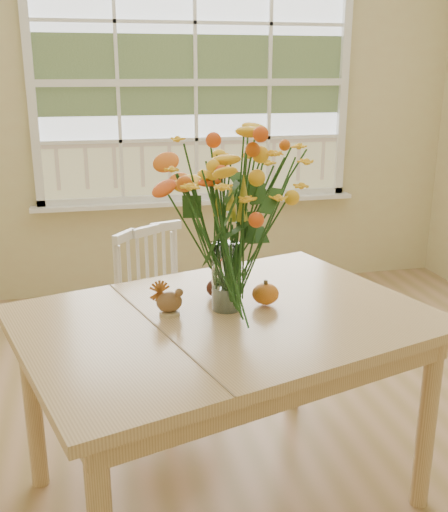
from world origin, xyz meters
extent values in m
cube|color=#9A7B4A|center=(0.00, 0.00, -0.01)|extent=(4.00, 4.50, 0.01)
cube|color=#D1BD85|center=(0.00, 2.25, 1.35)|extent=(4.00, 0.02, 2.70)
cube|color=silver|center=(0.00, 2.23, 1.55)|extent=(2.20, 0.00, 1.60)
cube|color=white|center=(0.00, 2.18, 0.69)|extent=(2.42, 0.12, 0.03)
cube|color=tan|center=(-0.33, -0.18, 0.76)|extent=(1.68, 1.41, 0.04)
cube|color=tan|center=(-0.33, -0.18, 0.69)|extent=(1.53, 1.26, 0.10)
cylinder|color=tan|center=(-1.06, 0.04, 0.37)|extent=(0.07, 0.07, 0.74)
cylinder|color=tan|center=(0.40, -0.41, 0.37)|extent=(0.07, 0.07, 0.74)
cylinder|color=tan|center=(0.16, 0.41, 0.37)|extent=(0.07, 0.07, 0.74)
cube|color=white|center=(-0.44, 0.51, 0.42)|extent=(0.56, 0.56, 0.05)
cube|color=white|center=(-0.53, 0.64, 0.66)|extent=(0.36, 0.27, 0.47)
cylinder|color=white|center=(-0.48, 0.30, 0.20)|extent=(0.03, 0.03, 0.40)
cylinder|color=white|center=(-0.66, 0.54, 0.20)|extent=(0.03, 0.03, 0.40)
cylinder|color=white|center=(-0.22, 0.48, 0.20)|extent=(0.03, 0.03, 0.40)
cylinder|color=white|center=(-0.40, 0.73, 0.20)|extent=(0.03, 0.03, 0.40)
cylinder|color=white|center=(-0.31, -0.12, 0.90)|extent=(0.11, 0.11, 0.25)
ellipsoid|color=#C06716|center=(-0.15, -0.12, 0.82)|extent=(0.10, 0.10, 0.08)
cylinder|color=#CCB78C|center=(-0.52, -0.13, 0.78)|extent=(0.08, 0.08, 0.01)
ellipsoid|color=brown|center=(-0.52, -0.13, 0.82)|extent=(0.10, 0.07, 0.08)
ellipsoid|color=#38160F|center=(-0.32, 0.00, 0.81)|extent=(0.08, 0.08, 0.07)
camera|label=1|loc=(-0.78, -2.16, 1.63)|focal=42.00mm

